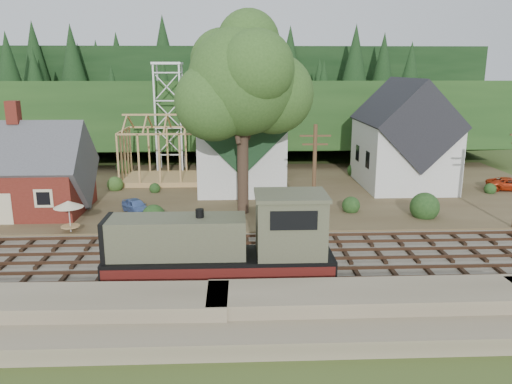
{
  "coord_description": "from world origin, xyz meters",
  "views": [
    {
      "loc": [
        1.41,
        -29.25,
        11.79
      ],
      "look_at": [
        2.89,
        6.0,
        3.0
      ],
      "focal_mm": 35.0,
      "sensor_mm": 36.0,
      "label": 1
    }
  ],
  "objects_px": {
    "car_red": "(511,184)",
    "patio_set": "(68,206)",
    "locomotive": "(228,245)",
    "car_blue": "(136,206)"
  },
  "relations": [
    {
      "from": "locomotive",
      "to": "patio_set",
      "type": "bearing_deg",
      "value": 143.46
    },
    {
      "from": "locomotive",
      "to": "car_blue",
      "type": "height_order",
      "value": "locomotive"
    },
    {
      "from": "car_blue",
      "to": "car_red",
      "type": "relative_size",
      "value": 0.8
    },
    {
      "from": "car_blue",
      "to": "patio_set",
      "type": "bearing_deg",
      "value": -162.69
    },
    {
      "from": "locomotive",
      "to": "car_red",
      "type": "xyz_separation_m",
      "value": [
        27.05,
        19.61,
        -1.29
      ]
    },
    {
      "from": "car_red",
      "to": "patio_set",
      "type": "xyz_separation_m",
      "value": [
        -38.52,
        -11.1,
        1.37
      ]
    },
    {
      "from": "car_blue",
      "to": "patio_set",
      "type": "relative_size",
      "value": 1.48
    },
    {
      "from": "car_blue",
      "to": "locomotive",
      "type": "bearing_deg",
      "value": -93.47
    },
    {
      "from": "locomotive",
      "to": "car_blue",
      "type": "xyz_separation_m",
      "value": [
        -7.67,
        13.19,
        -1.31
      ]
    },
    {
      "from": "locomotive",
      "to": "car_red",
      "type": "relative_size",
      "value": 2.9
    }
  ]
}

